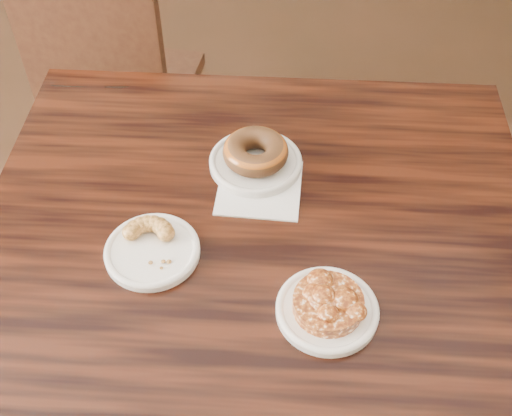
{
  "coord_description": "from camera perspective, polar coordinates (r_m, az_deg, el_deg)",
  "views": [
    {
      "loc": [
        -0.09,
        -0.66,
        1.59
      ],
      "look_at": [
        0.01,
        0.05,
        0.8
      ],
      "focal_mm": 45.0,
      "sensor_mm": 36.0,
      "label": 1
    }
  ],
  "objects": [
    {
      "name": "plate_fritter",
      "position": [
        1.0,
        6.33,
        -9.02
      ],
      "size": [
        0.16,
        0.16,
        0.01
      ],
      "primitive_type": "cylinder",
      "color": "white",
      "rests_on": "cafe_table"
    },
    {
      "name": "plate_donut",
      "position": [
        1.2,
        -0.04,
        4.08
      ],
      "size": [
        0.17,
        0.17,
        0.01
      ],
      "primitive_type": "cylinder",
      "color": "silver",
      "rests_on": "napkin"
    },
    {
      "name": "glazed_donut",
      "position": [
        1.18,
        -0.04,
        5.04
      ],
      "size": [
        0.12,
        0.12,
        0.04
      ],
      "primitive_type": "torus",
      "color": "brown",
      "rests_on": "plate_donut"
    },
    {
      "name": "cafe_table",
      "position": [
        1.38,
        -0.0,
        -13.64
      ],
      "size": [
        1.14,
        1.14,
        0.75
      ],
      "primitive_type": "cube",
      "rotation": [
        0.0,
        0.0,
        -0.2
      ],
      "color": "black",
      "rests_on": "floor"
    },
    {
      "name": "cruller_fragment",
      "position": [
        1.06,
        -9.33,
        -3.16
      ],
      "size": [
        0.1,
        0.1,
        0.03
      ],
      "primitive_type": null,
      "color": "brown",
      "rests_on": "plate_cruller"
    },
    {
      "name": "chair_far",
      "position": [
        1.92,
        -11.42,
        10.45
      ],
      "size": [
        0.52,
        0.52,
        0.9
      ],
      "primitive_type": null,
      "rotation": [
        0.0,
        0.0,
        2.81
      ],
      "color": "black",
      "rests_on": "floor"
    },
    {
      "name": "napkin",
      "position": [
        1.16,
        0.31,
        1.83
      ],
      "size": [
        0.18,
        0.18,
        0.0
      ],
      "primitive_type": "cube",
      "rotation": [
        0.0,
        0.0,
        -0.25
      ],
      "color": "white",
      "rests_on": "cafe_table"
    },
    {
      "name": "apple_fritter",
      "position": [
        0.98,
        6.45,
        -8.27
      ],
      "size": [
        0.15,
        0.15,
        0.04
      ],
      "primitive_type": null,
      "color": "#4A1907",
      "rests_on": "plate_fritter"
    },
    {
      "name": "plate_cruller",
      "position": [
        1.08,
        -9.2,
        -3.82
      ],
      "size": [
        0.16,
        0.16,
        0.01
      ],
      "primitive_type": "cylinder",
      "color": "white",
      "rests_on": "cafe_table"
    }
  ]
}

